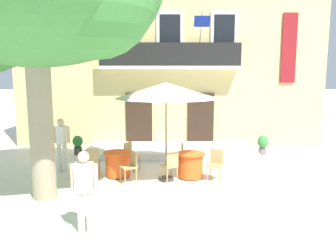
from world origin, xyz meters
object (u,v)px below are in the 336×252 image
(cafe_chair_near_tree_1, at_px, (92,161))
(cafe_table_middle, at_px, (190,165))
(cafe_chair_middle_1, at_px, (186,155))
(pedestrian_mid_plaza, at_px, (85,187))
(cafe_chair_near_tree_0, at_px, (131,154))
(cafe_umbrella, at_px, (166,91))
(cafe_table_near_tree, at_px, (118,164))
(ground_planter_right, at_px, (263,144))
(cafe_chair_middle_2, at_px, (170,165))
(pedestrian_near_entrance, at_px, (62,142))
(cafe_chair_middle_0, at_px, (216,163))
(cafe_chair_near_tree_2, at_px, (130,165))
(ground_planter_left, at_px, (78,144))

(cafe_chair_near_tree_1, relative_size, cafe_table_middle, 1.05)
(cafe_chair_middle_1, xyz_separation_m, pedestrian_mid_plaza, (-2.21, -4.26, 0.39))
(cafe_chair_near_tree_1, xyz_separation_m, pedestrian_mid_plaza, (0.61, -3.53, 0.39))
(cafe_chair_near_tree_0, relative_size, cafe_umbrella, 0.31)
(cafe_table_near_tree, height_order, cafe_table_middle, same)
(ground_planter_right, bearing_deg, cafe_table_near_tree, -151.77)
(cafe_chair_middle_2, xyz_separation_m, pedestrian_near_entrance, (-3.42, 1.14, 0.44))
(pedestrian_near_entrance, bearing_deg, pedestrian_mid_plaza, -67.81)
(pedestrian_mid_plaza, bearing_deg, cafe_chair_near_tree_0, 84.22)
(cafe_table_near_tree, bearing_deg, cafe_table_middle, -3.93)
(cafe_chair_middle_0, relative_size, pedestrian_near_entrance, 0.53)
(cafe_table_near_tree, distance_m, pedestrian_mid_plaza, 3.70)
(cafe_chair_near_tree_2, height_order, cafe_chair_middle_1, same)
(pedestrian_near_entrance, bearing_deg, ground_planter_left, 92.44)
(cafe_chair_near_tree_0, relative_size, cafe_chair_middle_0, 1.00)
(cafe_chair_near_tree_0, distance_m, ground_planter_left, 3.10)
(cafe_table_middle, bearing_deg, pedestrian_near_entrance, 170.30)
(cafe_chair_middle_2, height_order, pedestrian_near_entrance, pedestrian_near_entrance)
(cafe_chair_middle_2, distance_m, ground_planter_right, 4.96)
(cafe_umbrella, bearing_deg, cafe_table_middle, 17.61)
(cafe_chair_near_tree_0, height_order, cafe_umbrella, cafe_umbrella)
(cafe_table_middle, distance_m, cafe_chair_middle_2, 0.77)
(ground_planter_left, relative_size, ground_planter_right, 0.99)
(cafe_chair_near_tree_2, xyz_separation_m, cafe_table_middle, (1.74, 0.46, -0.14))
(cafe_chair_middle_2, bearing_deg, pedestrian_mid_plaza, -119.11)
(cafe_chair_near_tree_2, xyz_separation_m, ground_planter_left, (-2.38, 3.43, -0.11))
(cafe_chair_near_tree_2, xyz_separation_m, cafe_chair_middle_0, (2.45, 0.21, 0.00))
(ground_planter_left, xyz_separation_m, pedestrian_mid_plaza, (1.81, -6.48, 0.51))
(cafe_chair_near_tree_2, distance_m, cafe_chair_middle_2, 1.14)
(cafe_umbrella, bearing_deg, cafe_chair_near_tree_0, 137.03)
(cafe_table_near_tree, xyz_separation_m, cafe_chair_middle_1, (2.08, 0.60, 0.14))
(cafe_table_near_tree, distance_m, cafe_chair_near_tree_1, 0.77)
(cafe_chair_near_tree_1, height_order, pedestrian_near_entrance, pedestrian_near_entrance)
(cafe_table_middle, distance_m, pedestrian_near_entrance, 4.12)
(cafe_chair_middle_0, bearing_deg, cafe_chair_near_tree_2, -175.10)
(cafe_chair_middle_1, bearing_deg, cafe_chair_middle_0, -50.87)
(cafe_chair_near_tree_0, distance_m, cafe_table_middle, 2.05)
(cafe_chair_near_tree_1, height_order, pedestrian_mid_plaza, pedestrian_mid_plaza)
(cafe_umbrella, height_order, ground_planter_right, cafe_umbrella)
(cafe_chair_near_tree_0, bearing_deg, cafe_chair_middle_1, -2.89)
(ground_planter_left, height_order, ground_planter_right, ground_planter_right)
(cafe_chair_near_tree_0, bearing_deg, pedestrian_mid_plaza, -95.78)
(cafe_chair_middle_0, relative_size, cafe_umbrella, 0.31)
(cafe_chair_middle_2, relative_size, ground_planter_right, 1.21)
(cafe_table_near_tree, distance_m, cafe_chair_middle_0, 2.92)
(cafe_table_near_tree, height_order, cafe_chair_near_tree_2, cafe_chair_near_tree_2)
(pedestrian_mid_plaza, bearing_deg, ground_planter_left, 105.60)
(cafe_table_middle, bearing_deg, cafe_chair_near_tree_0, 155.90)
(cafe_chair_near_tree_1, xyz_separation_m, ground_planter_right, (5.93, 2.92, -0.12))
(cafe_table_middle, xyz_separation_m, cafe_chair_middle_0, (0.71, -0.25, 0.14))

